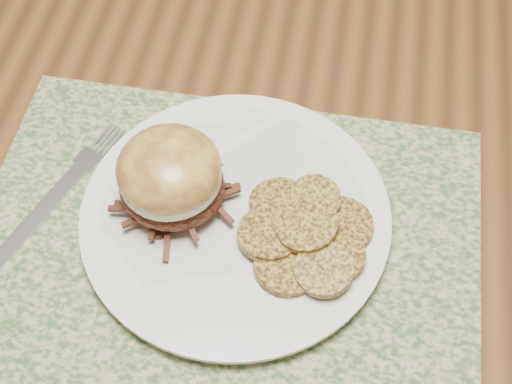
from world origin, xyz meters
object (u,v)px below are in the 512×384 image
dining_table (283,153)px  fork (56,196)px  dinner_plate (236,217)px  pork_sandwich (170,176)px

dining_table → fork: (-0.19, -0.15, 0.09)m
dining_table → dinner_plate: dinner_plate is taller
pork_sandwich → dining_table: bearing=73.9°
dining_table → fork: 0.26m
dinner_plate → pork_sandwich: (-0.06, 0.01, 0.04)m
dinner_plate → fork: size_ratio=1.40×
dining_table → fork: fork is taller
pork_sandwich → dinner_plate: bearing=8.8°
dining_table → dinner_plate: 0.17m
dining_table → pork_sandwich: bearing=-120.1°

